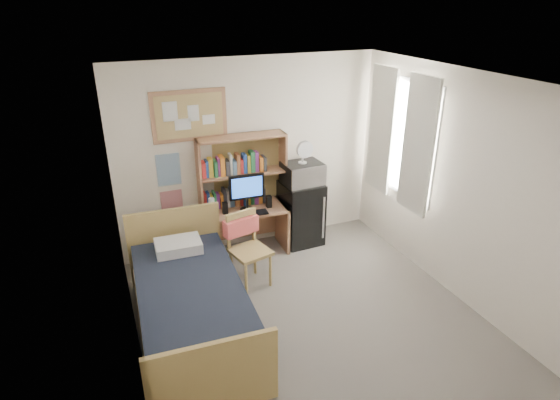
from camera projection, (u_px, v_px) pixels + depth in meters
name	position (u px, v px, depth m)	size (l,w,h in m)	color
floor	(316.00, 328.00, 5.06)	(3.60, 4.20, 0.02)	gray
ceiling	(325.00, 83.00, 4.00)	(3.60, 4.20, 0.02)	white
wall_back	(250.00, 155.00, 6.31)	(3.60, 0.04, 2.60)	white
wall_front	(480.00, 366.00, 2.75)	(3.60, 0.04, 2.60)	white
wall_left	(127.00, 255.00, 3.91)	(0.04, 4.20, 2.60)	white
wall_right	(466.00, 192.00, 5.15)	(0.04, 4.20, 2.60)	white
window_unit	(400.00, 138.00, 6.03)	(0.10, 1.40, 1.70)	white
curtain_left	(418.00, 146.00, 5.68)	(0.04, 0.55, 1.70)	silver
curtain_right	(381.00, 130.00, 6.36)	(0.04, 0.55, 1.70)	silver
bulletin_board	(189.00, 116.00, 5.77)	(0.94, 0.03, 0.64)	tan
poster_wave	(168.00, 170.00, 5.94)	(0.30, 0.01, 0.42)	#2967A4
poster_japan	(172.00, 203.00, 6.13)	(0.28, 0.01, 0.36)	red
desk	(247.00, 231.00, 6.39)	(1.07, 0.53, 0.67)	#AE7854
desk_chair	(250.00, 251.00, 5.62)	(0.47, 0.47, 0.93)	tan
mini_fridge	(301.00, 213.00, 6.63)	(0.53, 0.53, 0.90)	black
bed	(192.00, 310.00, 4.86)	(1.08, 2.15, 0.59)	black
hutch	(242.00, 171.00, 6.18)	(1.18, 0.30, 0.96)	#AE7854
monitor	(247.00, 193.00, 6.10)	(0.47, 0.04, 0.50)	black
keyboard	(250.00, 214.00, 6.07)	(0.46, 0.15, 0.02)	black
speaker_left	(225.00, 208.00, 6.08)	(0.07, 0.07, 0.16)	black
speaker_right	(269.00, 201.00, 6.26)	(0.07, 0.07, 0.16)	black
water_bottle	(212.00, 208.00, 5.97)	(0.08, 0.08, 0.26)	white
hoodie	(241.00, 226.00, 5.67)	(0.44, 0.13, 0.21)	#FF6461
microwave	(302.00, 173.00, 6.37)	(0.52, 0.39, 0.30)	silver
desk_fan	(303.00, 153.00, 6.25)	(0.23, 0.23, 0.29)	white
pillow	(178.00, 246.00, 5.36)	(0.51, 0.36, 0.12)	white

